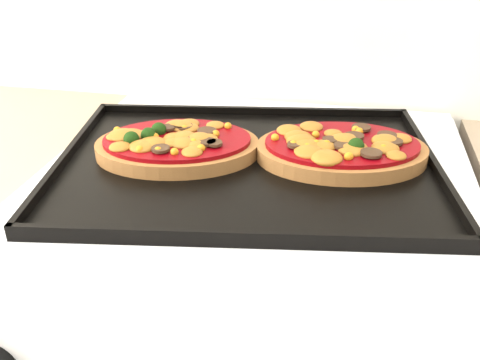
% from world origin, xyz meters
% --- Properties ---
extents(baking_tray, '(0.57, 0.46, 0.02)m').
position_xyz_m(baking_tray, '(-0.03, 1.72, 0.92)').
color(baking_tray, black).
rests_on(baking_tray, stove).
extents(pizza_left, '(0.26, 0.21, 0.03)m').
position_xyz_m(pizza_left, '(-0.13, 1.72, 0.94)').
color(pizza_left, '#9D6736').
rests_on(pizza_left, baking_tray).
extents(pizza_right, '(0.26, 0.20, 0.03)m').
position_xyz_m(pizza_right, '(0.10, 1.76, 0.94)').
color(pizza_right, '#9D6736').
rests_on(pizza_right, baking_tray).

